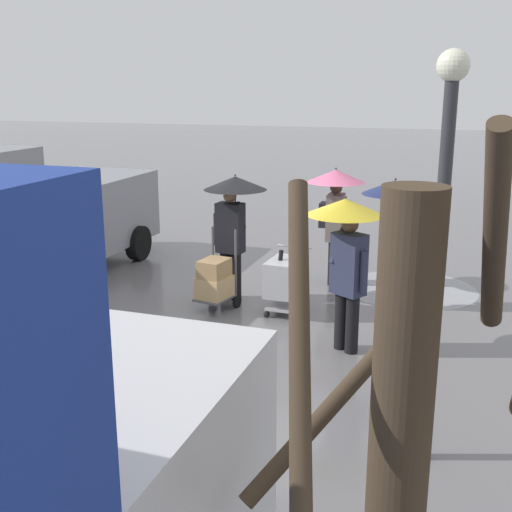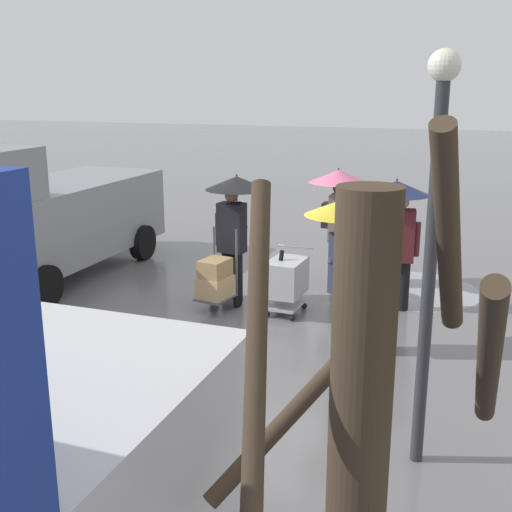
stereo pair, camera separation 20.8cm
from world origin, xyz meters
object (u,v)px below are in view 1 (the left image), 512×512
at_px(pedestrian_far_side, 397,214).
at_px(street_lamp, 441,222).
at_px(pedestrian_white_side, 335,200).
at_px(hand_dolly_boxes, 215,281).
at_px(shopping_cart_vendor, 286,279).
at_px(cargo_van_parked_right, 39,219).
at_px(pedestrian_pink_side, 233,208).
at_px(pedestrian_black_side, 347,238).

height_order(pedestrian_far_side, street_lamp, street_lamp).
bearing_deg(pedestrian_white_side, hand_dolly_boxes, 52.12).
relative_size(hand_dolly_boxes, pedestrian_far_side, 0.61).
relative_size(shopping_cart_vendor, pedestrian_white_side, 0.49).
xyz_separation_m(pedestrian_white_side, street_lamp, (-1.97, 5.35, 0.80)).
relative_size(shopping_cart_vendor, pedestrian_far_side, 0.49).
bearing_deg(cargo_van_parked_right, hand_dolly_boxes, 171.17).
bearing_deg(pedestrian_pink_side, pedestrian_far_side, -172.52).
xyz_separation_m(cargo_van_parked_right, pedestrian_white_side, (-5.20, -1.41, 0.39)).
relative_size(hand_dolly_boxes, pedestrian_pink_side, 0.61).
xyz_separation_m(pedestrian_pink_side, pedestrian_black_side, (-2.16, 1.58, 0.00)).
relative_size(shopping_cart_vendor, street_lamp, 0.27).
bearing_deg(pedestrian_black_side, shopping_cart_vendor, -45.79).
distance_m(pedestrian_white_side, pedestrian_far_side, 1.55).
distance_m(cargo_van_parked_right, street_lamp, 8.26).
distance_m(shopping_cart_vendor, pedestrian_pink_side, 1.50).
bearing_deg(street_lamp, pedestrian_white_side, -69.83).
xyz_separation_m(pedestrian_pink_side, pedestrian_far_side, (-2.63, -0.35, -0.01)).
bearing_deg(pedestrian_white_side, street_lamp, 110.17).
distance_m(cargo_van_parked_right, pedestrian_white_side, 5.40).
xyz_separation_m(pedestrian_black_side, street_lamp, (-1.25, 2.42, 0.79)).
height_order(hand_dolly_boxes, pedestrian_white_side, pedestrian_white_side).
bearing_deg(pedestrian_pink_side, pedestrian_black_side, 143.90).
height_order(cargo_van_parked_right, pedestrian_pink_side, cargo_van_parked_right).
distance_m(cargo_van_parked_right, hand_dolly_boxes, 3.76).
bearing_deg(hand_dolly_boxes, pedestrian_white_side, -127.88).
xyz_separation_m(shopping_cart_vendor, street_lamp, (-2.39, 3.60, 1.80)).
bearing_deg(pedestrian_white_side, cargo_van_parked_right, 15.20).
xyz_separation_m(cargo_van_parked_right, street_lamp, (-7.17, 3.94, 1.19)).
height_order(hand_dolly_boxes, pedestrian_pink_side, pedestrian_pink_side).
relative_size(cargo_van_parked_right, shopping_cart_vendor, 5.15).
xyz_separation_m(shopping_cart_vendor, hand_dolly_boxes, (1.12, 0.23, -0.07)).
distance_m(cargo_van_parked_right, pedestrian_pink_side, 3.78).
relative_size(cargo_van_parked_right, street_lamp, 1.39).
relative_size(shopping_cart_vendor, pedestrian_black_side, 0.49).
height_order(cargo_van_parked_right, pedestrian_far_side, cargo_van_parked_right).
distance_m(shopping_cart_vendor, pedestrian_black_side, 1.93).
relative_size(pedestrian_far_side, street_lamp, 0.56).
bearing_deg(pedestrian_far_side, cargo_van_parked_right, 3.65).
bearing_deg(pedestrian_black_side, pedestrian_pink_side, -36.10).
relative_size(shopping_cart_vendor, pedestrian_pink_side, 0.49).
bearing_deg(cargo_van_parked_right, street_lamp, 151.20).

